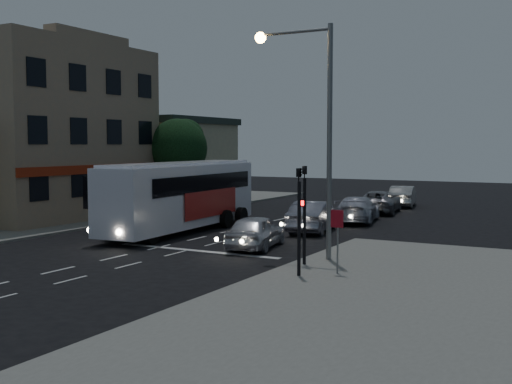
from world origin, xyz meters
The scene contains 17 objects.
ground centered at (0.00, 0.00, 0.00)m, with size 120.00×120.00×0.00m, color black.
sidewalk_near centered at (13.00, -4.00, 0.06)m, with size 12.00×24.00×0.12m, color slate.
sidewalk_far centered at (-13.00, 8.00, 0.06)m, with size 12.00×50.00×0.12m, color slate.
road_markings centered at (1.29, 3.31, 0.00)m, with size 8.00×30.55×0.01m.
tour_bus centered at (-2.05, 6.65, 1.97)m, with size 3.21×11.98×3.64m.
car_suv centered at (3.91, 3.80, 0.75)m, with size 1.76×4.38×1.49m, color silver.
car_sedan_a centered at (4.02, 9.93, 0.81)m, with size 1.71×4.91×1.62m, color gray.
car_sedan_b centered at (4.62, 14.98, 0.77)m, with size 2.14×5.27×1.53m, color #B3B5C4.
car_sedan_c centered at (4.15, 20.59, 0.74)m, with size 2.46×5.34×1.49m, color gray.
car_extra centered at (4.34, 25.62, 0.77)m, with size 1.62×4.65×1.53m, color #B9B9B9.
traffic_signal_main centered at (7.60, 0.78, 2.42)m, with size 0.25×0.35×4.10m.
traffic_signal_side centered at (8.30, -1.20, 2.42)m, with size 0.18×0.15×4.10m.
regulatory_sign centered at (9.30, -0.24, 1.60)m, with size 0.45×0.12×2.20m.
streetlight centered at (7.34, 2.20, 5.73)m, with size 3.32×0.44×9.00m.
main_building centered at (-13.96, 8.00, 5.16)m, with size 10.12×12.00×11.00m.
low_building_north centered at (-13.50, 20.00, 3.39)m, with size 9.40×9.40×6.50m.
street_tree centered at (-8.21, 15.02, 4.50)m, with size 4.00×4.00×6.20m.
Camera 1 is at (17.26, -20.73, 4.55)m, focal length 45.00 mm.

